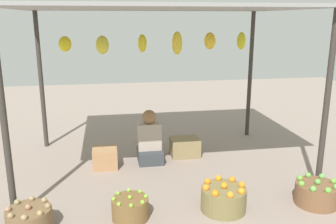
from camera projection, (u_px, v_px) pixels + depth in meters
name	position (u px, v px, depth m)	size (l,w,h in m)	color
ground_plane	(161.00, 165.00, 5.28)	(14.00, 14.00, 0.00)	gray
market_stall_structure	(161.00, 18.00, 4.76)	(3.84, 2.59, 2.23)	#38332D
vendor_person	(150.00, 142.00, 5.39)	(0.36, 0.44, 0.78)	#363C3F
basket_potatoes	(29.00, 219.00, 3.64)	(0.45, 0.45, 0.29)	brown
basket_limes	(130.00, 208.00, 3.85)	(0.39, 0.39, 0.27)	brown
basket_oranges	(223.00, 198.00, 4.02)	(0.50, 0.50, 0.33)	olive
basket_green_apples	(316.00, 193.00, 4.16)	(0.48, 0.48, 0.31)	brown
wooden_crate_near_vendor	(185.00, 147.00, 5.62)	(0.44, 0.34, 0.28)	#8D7950
wooden_crate_stacked_rear	(105.00, 158.00, 5.18)	(0.35, 0.33, 0.28)	#AD7F54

